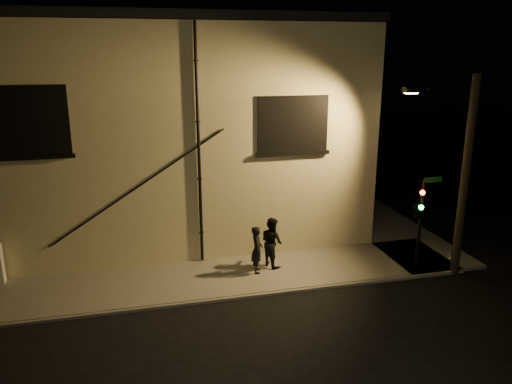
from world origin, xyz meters
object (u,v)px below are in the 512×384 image
object	(u,v)px
traffic_signal	(418,209)
streetlamp_pole	(462,172)
pedestrian_a	(257,250)
pedestrian_b	(272,242)

from	to	relation	value
traffic_signal	streetlamp_pole	distance (m)	1.88
pedestrian_a	pedestrian_b	world-z (taller)	pedestrian_b
traffic_signal	streetlamp_pole	size ratio (longest dim) A/B	0.48
pedestrian_a	pedestrian_b	distance (m)	0.76
pedestrian_a	traffic_signal	size ratio (longest dim) A/B	0.51
pedestrian_a	pedestrian_b	bearing A→B (deg)	-45.82
streetlamp_pole	pedestrian_a	bearing A→B (deg)	167.58
pedestrian_a	streetlamp_pole	distance (m)	7.31
pedestrian_b	traffic_signal	size ratio (longest dim) A/B	0.55
pedestrian_a	streetlamp_pole	xyz separation A→B (m)	(6.63, -1.46, 2.71)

